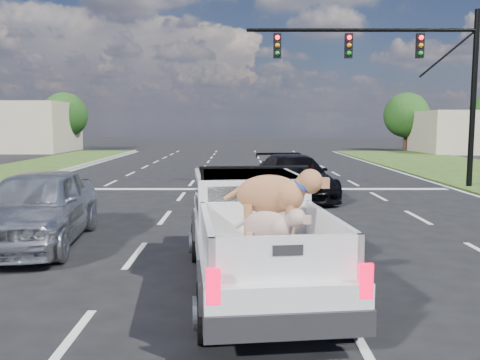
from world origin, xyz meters
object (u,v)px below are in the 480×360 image
Objects in this scene: pickup_truck at (255,230)px; silver_sedan at (37,207)px; traffic_signal at (414,69)px; black_coupe at (294,177)px.

pickup_truck reaches higher than silver_sedan.
black_coupe is (-4.99, -2.77, -3.98)m from traffic_signal.
traffic_signal is 14.57m from pickup_truck.
traffic_signal is at bearing 35.10° from silver_sedan.
traffic_signal reaches higher than pickup_truck.
pickup_truck is 1.05× the size of black_coupe.
traffic_signal is at bearing 55.53° from pickup_truck.
traffic_signal is 1.89× the size of silver_sedan.
black_coupe is (6.24, 6.81, -0.08)m from silver_sedan.
black_coupe is at bearing -150.96° from traffic_signal.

